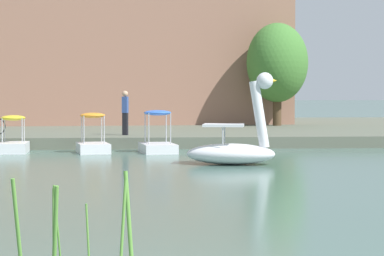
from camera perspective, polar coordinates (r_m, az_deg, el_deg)
name	(u,v)px	position (r m, az deg, el deg)	size (l,w,h in m)	color
shore_bank_far	(146,129)	(42.96, -3.46, -0.06)	(128.55, 26.44, 0.46)	#5B6051
swan_boat	(234,146)	(23.17, 3.20, -1.35)	(2.89, 1.77, 2.81)	white
pedal_boat_blue	(158,140)	(28.08, -2.59, -0.94)	(1.43, 2.20, 1.57)	white
pedal_boat_orange	(93,142)	(28.18, -7.44, -1.02)	(1.37, 1.96, 1.48)	white
pedal_boat_yellow	(13,142)	(28.74, -13.24, -0.99)	(1.09, 1.89, 1.38)	white
tree_broadleaf_right	(277,63)	(41.89, 6.42, 4.87)	(4.63, 4.95, 5.61)	#4C3823
person_on_path	(125,112)	(31.66, -5.03, 1.24)	(0.28, 0.29, 1.84)	black
apartment_block	(134,42)	(46.52, -4.37, 6.48)	(17.48, 9.12, 9.84)	#996B56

